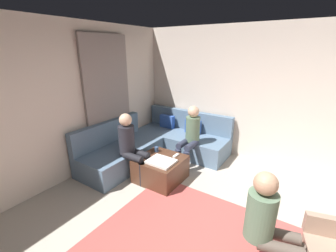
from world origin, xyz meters
TOP-DOWN VIEW (x-y plane):
  - wall_back at (0.00, 2.94)m, footprint 6.00×0.12m
  - wall_left at (-2.94, 0.00)m, footprint 0.12×6.00m
  - curtain_panel at (-2.84, 1.30)m, footprint 0.06×1.10m
  - sectional_couch at (-2.08, 1.88)m, footprint 2.10×2.55m
  - ottoman at (-1.47, 1.15)m, footprint 0.76×0.76m
  - folded_blanket at (-1.37, 1.03)m, footprint 0.44×0.36m
  - coffee_mug at (-1.69, 1.33)m, footprint 0.08×0.08m
  - game_remote at (-1.29, 1.37)m, footprint 0.05×0.15m
  - person_on_couch_back at (-1.31, 1.93)m, footprint 0.30×0.60m
  - person_on_couch_side at (-1.93, 0.92)m, footprint 0.60×0.30m
  - person_on_armchair at (0.44, 0.28)m, footprint 0.61×0.39m

SIDE VIEW (x-z plane):
  - ottoman at x=-1.47m, z-range 0.00..0.42m
  - sectional_couch at x=-2.08m, z-range -0.15..0.72m
  - game_remote at x=-1.29m, z-range 0.42..0.44m
  - folded_blanket at x=-1.37m, z-range 0.42..0.46m
  - coffee_mug at x=-1.69m, z-range 0.42..0.52m
  - person_on_armchair at x=0.44m, z-range 0.05..1.23m
  - person_on_couch_back at x=-1.31m, z-range 0.06..1.26m
  - person_on_couch_side at x=-1.93m, z-range 0.06..1.26m
  - curtain_panel at x=-2.84m, z-range 0.00..2.50m
  - wall_back at x=0.00m, z-range 0.00..2.70m
  - wall_left at x=-2.94m, z-range 0.00..2.70m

